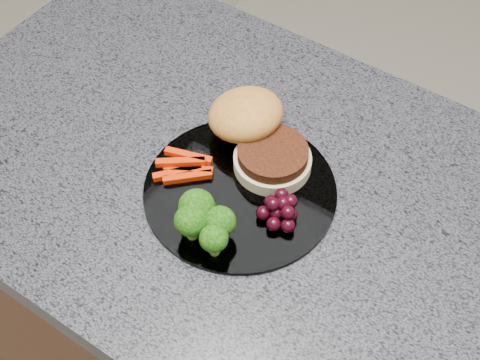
# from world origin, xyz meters

# --- Properties ---
(island_cabinet) EXTENTS (1.20, 0.60, 0.86)m
(island_cabinet) POSITION_xyz_m (0.00, 0.00, 0.43)
(island_cabinet) COLOR #55311D
(island_cabinet) RESTS_ON ground
(countertop) EXTENTS (1.20, 0.60, 0.04)m
(countertop) POSITION_xyz_m (0.00, 0.00, 0.88)
(countertop) COLOR #4D4E58
(countertop) RESTS_ON island_cabinet
(plate) EXTENTS (0.26, 0.26, 0.01)m
(plate) POSITION_xyz_m (-0.10, -0.02, 0.90)
(plate) COLOR white
(plate) RESTS_ON countertop
(burger) EXTENTS (0.19, 0.15, 0.06)m
(burger) POSITION_xyz_m (-0.12, 0.05, 0.93)
(burger) COLOR beige
(burger) RESTS_ON plate
(carrot_sticks) EXTENTS (0.08, 0.08, 0.02)m
(carrot_sticks) POSITION_xyz_m (-0.18, -0.04, 0.91)
(carrot_sticks) COLOR red
(carrot_sticks) RESTS_ON plate
(broccoli) EXTENTS (0.09, 0.07, 0.06)m
(broccoli) POSITION_xyz_m (-0.09, -0.11, 0.94)
(broccoli) COLOR olive
(broccoli) RESTS_ON plate
(grape_bunch) EXTENTS (0.06, 0.06, 0.03)m
(grape_bunch) POSITION_xyz_m (-0.03, -0.03, 0.92)
(grape_bunch) COLOR black
(grape_bunch) RESTS_ON plate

